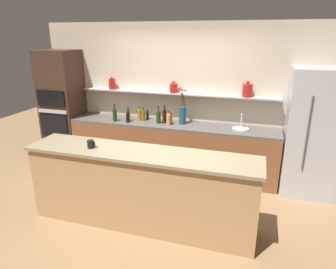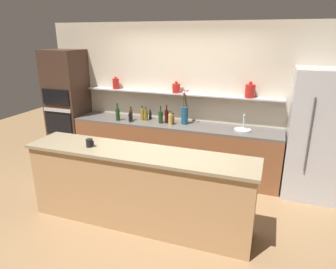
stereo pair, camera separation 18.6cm
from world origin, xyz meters
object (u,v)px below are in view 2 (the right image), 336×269
(bottle_wine_6, at_px, (167,116))
(bottle_oil_9, at_px, (146,115))
(bottle_sauce_0, at_px, (150,115))
(flower_vase, at_px, (185,112))
(oven_tower, at_px, (68,106))
(coffee_mug, at_px, (90,143))
(bottle_wine_4, at_px, (161,117))
(bottle_sauce_2, at_px, (173,119))
(bottle_spirit_8, at_px, (131,115))
(sink_fixture, at_px, (243,129))
(refrigerator, at_px, (318,135))
(bottle_oil_3, at_px, (142,114))
(bottle_wine_7, at_px, (118,114))
(bottle_sauce_1, at_px, (130,117))
(bottle_spirit_5, at_px, (170,119))

(bottle_wine_6, xyz_separation_m, bottle_oil_9, (-0.40, 0.03, -0.03))
(bottle_sauce_0, bearing_deg, flower_vase, -7.95)
(oven_tower, distance_m, bottle_oil_9, 1.65)
(bottle_oil_9, bearing_deg, coffee_mug, -91.21)
(bottle_wine_4, distance_m, coffee_mug, 1.68)
(flower_vase, relative_size, bottle_sauce_2, 3.43)
(flower_vase, bearing_deg, bottle_sauce_0, 172.05)
(bottle_spirit_8, bearing_deg, bottle_sauce_2, 4.78)
(bottle_wine_6, bearing_deg, oven_tower, 179.97)
(oven_tower, relative_size, bottle_sauce_0, 12.43)
(sink_fixture, xyz_separation_m, bottle_oil_9, (-1.71, 0.02, 0.07))
(refrigerator, bearing_deg, bottle_spirit_8, -179.24)
(bottle_oil_3, bearing_deg, bottle_wine_6, -2.83)
(bottle_sauce_0, xyz_separation_m, bottle_wine_4, (0.27, -0.18, 0.04))
(bottle_wine_4, distance_m, bottle_wine_7, 0.79)
(bottle_oil_3, height_order, bottle_oil_9, bottle_oil_3)
(bottle_sauce_0, xyz_separation_m, bottle_sauce_1, (-0.26, -0.30, 0.01))
(flower_vase, relative_size, bottle_spirit_8, 2.59)
(bottle_wine_7, xyz_separation_m, bottle_spirit_8, (0.23, 0.07, -0.01))
(sink_fixture, height_order, bottle_oil_9, sink_fixture)
(sink_fixture, bearing_deg, flower_vase, 178.23)
(bottle_wine_4, height_order, coffee_mug, bottle_wine_4)
(oven_tower, xyz_separation_m, bottle_wine_7, (1.18, -0.15, -0.03))
(bottle_sauce_2, distance_m, bottle_oil_9, 0.53)
(bottle_wine_6, bearing_deg, bottle_sauce_2, -5.44)
(refrigerator, height_order, bottle_wine_4, refrigerator)
(bottle_oil_3, xyz_separation_m, bottle_wine_4, (0.38, -0.06, 0.00))
(coffee_mug, bearing_deg, bottle_wine_6, 75.30)
(refrigerator, distance_m, bottle_spirit_5, 2.29)
(bottle_wine_7, height_order, bottle_oil_9, bottle_wine_7)
(refrigerator, bearing_deg, bottle_wine_7, -178.05)
(sink_fixture, distance_m, bottle_wine_6, 1.30)
(flower_vase, distance_m, coffee_mug, 1.88)
(bottle_sauce_1, bearing_deg, bottle_spirit_8, 106.08)
(sink_fixture, relative_size, bottle_wine_4, 0.91)
(refrigerator, relative_size, bottle_spirit_8, 7.68)
(bottle_sauce_0, relative_size, bottle_sauce_2, 0.89)
(bottle_sauce_2, bearing_deg, bottle_oil_3, 176.64)
(oven_tower, xyz_separation_m, bottle_spirit_8, (1.40, -0.08, -0.03))
(bottle_wine_4, relative_size, bottle_spirit_5, 1.24)
(bottle_sauce_0, bearing_deg, bottle_spirit_5, -26.54)
(bottle_sauce_0, distance_m, bottle_oil_9, 0.11)
(bottle_wine_6, bearing_deg, bottle_oil_3, 177.17)
(bottle_wine_4, distance_m, bottle_spirit_8, 0.56)
(sink_fixture, bearing_deg, bottle_oil_3, 179.68)
(bottle_sauce_1, relative_size, bottle_wine_7, 0.63)
(bottle_sauce_0, distance_m, bottle_wine_7, 0.59)
(oven_tower, height_order, bottle_oil_3, oven_tower)
(bottle_wine_7, xyz_separation_m, coffee_mug, (0.44, -1.53, 0.04))
(bottle_wine_4, relative_size, bottle_spirit_8, 1.18)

